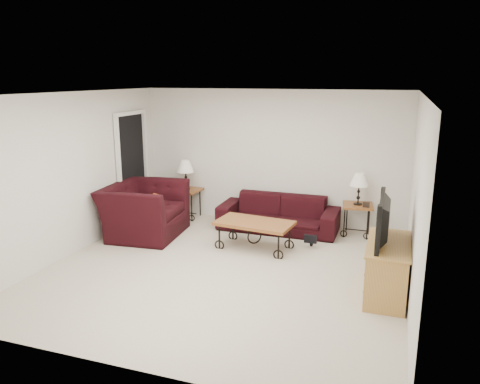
{
  "coord_description": "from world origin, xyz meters",
  "views": [
    {
      "loc": [
        2.25,
        -5.89,
        2.72
      ],
      "look_at": [
        0.0,
        0.7,
        1.0
      ],
      "focal_mm": 35.09,
      "sensor_mm": 36.0,
      "label": 1
    }
  ],
  "objects_px": {
    "side_table_right": "(357,220)",
    "television": "(389,220)",
    "armchair": "(144,210)",
    "backpack": "(312,235)",
    "side_table_left": "(187,203)",
    "sofa": "(278,214)",
    "lamp_left": "(186,175)",
    "coffee_table": "(254,235)",
    "tv_stand": "(387,269)",
    "lamp_right": "(359,189)"
  },
  "relations": [
    {
      "from": "sofa",
      "to": "lamp_left",
      "type": "distance_m",
      "value": 1.99
    },
    {
      "from": "side_table_left",
      "to": "backpack",
      "type": "xyz_separation_m",
      "value": [
        2.64,
        -0.83,
        -0.09
      ]
    },
    {
      "from": "lamp_right",
      "to": "armchair",
      "type": "bearing_deg",
      "value": -161.34
    },
    {
      "from": "lamp_right",
      "to": "television",
      "type": "height_order",
      "value": "television"
    },
    {
      "from": "side_table_right",
      "to": "television",
      "type": "distance_m",
      "value": 2.43
    },
    {
      "from": "lamp_left",
      "to": "television",
      "type": "bearing_deg",
      "value": -30.43
    },
    {
      "from": "lamp_right",
      "to": "armchair",
      "type": "xyz_separation_m",
      "value": [
        -3.53,
        -1.19,
        -0.38
      ]
    },
    {
      "from": "side_table_right",
      "to": "television",
      "type": "xyz_separation_m",
      "value": [
        0.56,
        -2.25,
        0.72
      ]
    },
    {
      "from": "side_table_left",
      "to": "television",
      "type": "bearing_deg",
      "value": -30.43
    },
    {
      "from": "sofa",
      "to": "lamp_right",
      "type": "height_order",
      "value": "lamp_right"
    },
    {
      "from": "lamp_right",
      "to": "backpack",
      "type": "distance_m",
      "value": 1.23
    },
    {
      "from": "backpack",
      "to": "television",
      "type": "bearing_deg",
      "value": -46.41
    },
    {
      "from": "side_table_left",
      "to": "lamp_right",
      "type": "height_order",
      "value": "lamp_right"
    },
    {
      "from": "side_table_right",
      "to": "backpack",
      "type": "xyz_separation_m",
      "value": [
        -0.64,
        -0.83,
        -0.08
      ]
    },
    {
      "from": "lamp_left",
      "to": "backpack",
      "type": "bearing_deg",
      "value": -17.46
    },
    {
      "from": "side_table_right",
      "to": "armchair",
      "type": "xyz_separation_m",
      "value": [
        -3.53,
        -1.19,
        0.17
      ]
    },
    {
      "from": "side_table_right",
      "to": "armchair",
      "type": "relative_size",
      "value": 0.4
    },
    {
      "from": "armchair",
      "to": "side_table_left",
      "type": "bearing_deg",
      "value": -16.78
    },
    {
      "from": "side_table_left",
      "to": "coffee_table",
      "type": "distance_m",
      "value": 2.15
    },
    {
      "from": "armchair",
      "to": "lamp_left",
      "type": "bearing_deg",
      "value": -16.78
    },
    {
      "from": "coffee_table",
      "to": "television",
      "type": "xyz_separation_m",
      "value": [
        2.06,
        -1.04,
        0.77
      ]
    },
    {
      "from": "tv_stand",
      "to": "television",
      "type": "relative_size",
      "value": 1.12
    },
    {
      "from": "lamp_left",
      "to": "television",
      "type": "relative_size",
      "value": 0.55
    },
    {
      "from": "armchair",
      "to": "backpack",
      "type": "relative_size",
      "value": 3.44
    },
    {
      "from": "television",
      "to": "backpack",
      "type": "xyz_separation_m",
      "value": [
        -1.2,
        1.42,
        -0.8
      ]
    },
    {
      "from": "side_table_right",
      "to": "backpack",
      "type": "distance_m",
      "value": 1.05
    },
    {
      "from": "armchair",
      "to": "tv_stand",
      "type": "height_order",
      "value": "armchair"
    },
    {
      "from": "side_table_left",
      "to": "television",
      "type": "distance_m",
      "value": 4.51
    },
    {
      "from": "side_table_right",
      "to": "tv_stand",
      "type": "distance_m",
      "value": 2.33
    },
    {
      "from": "backpack",
      "to": "lamp_right",
      "type": "bearing_deg",
      "value": 55.86
    },
    {
      "from": "side_table_right",
      "to": "armchair",
      "type": "distance_m",
      "value": 3.73
    },
    {
      "from": "coffee_table",
      "to": "backpack",
      "type": "xyz_separation_m",
      "value": [
        0.86,
        0.39,
        -0.03
      ]
    },
    {
      "from": "sofa",
      "to": "lamp_left",
      "type": "height_order",
      "value": "lamp_left"
    },
    {
      "from": "tv_stand",
      "to": "television",
      "type": "height_order",
      "value": "television"
    },
    {
      "from": "sofa",
      "to": "lamp_right",
      "type": "relative_size",
      "value": 3.84
    },
    {
      "from": "coffee_table",
      "to": "television",
      "type": "height_order",
      "value": "television"
    },
    {
      "from": "coffee_table",
      "to": "armchair",
      "type": "distance_m",
      "value": 2.04
    },
    {
      "from": "lamp_left",
      "to": "lamp_right",
      "type": "distance_m",
      "value": 3.28
    },
    {
      "from": "side_table_right",
      "to": "backpack",
      "type": "relative_size",
      "value": 1.38
    },
    {
      "from": "lamp_right",
      "to": "armchair",
      "type": "height_order",
      "value": "lamp_right"
    },
    {
      "from": "lamp_left",
      "to": "backpack",
      "type": "distance_m",
      "value": 2.84
    },
    {
      "from": "lamp_left",
      "to": "coffee_table",
      "type": "height_order",
      "value": "lamp_left"
    },
    {
      "from": "tv_stand",
      "to": "backpack",
      "type": "height_order",
      "value": "tv_stand"
    },
    {
      "from": "side_table_right",
      "to": "lamp_left",
      "type": "distance_m",
      "value": 3.33
    },
    {
      "from": "side_table_right",
      "to": "armchair",
      "type": "bearing_deg",
      "value": -161.34
    },
    {
      "from": "lamp_left",
      "to": "tv_stand",
      "type": "xyz_separation_m",
      "value": [
        3.86,
        -2.25,
        -0.51
      ]
    },
    {
      "from": "side_table_left",
      "to": "backpack",
      "type": "relative_size",
      "value": 1.42
    },
    {
      "from": "side_table_right",
      "to": "television",
      "type": "height_order",
      "value": "television"
    },
    {
      "from": "sofa",
      "to": "television",
      "type": "height_order",
      "value": "television"
    },
    {
      "from": "lamp_left",
      "to": "coffee_table",
      "type": "bearing_deg",
      "value": -34.43
    }
  ]
}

